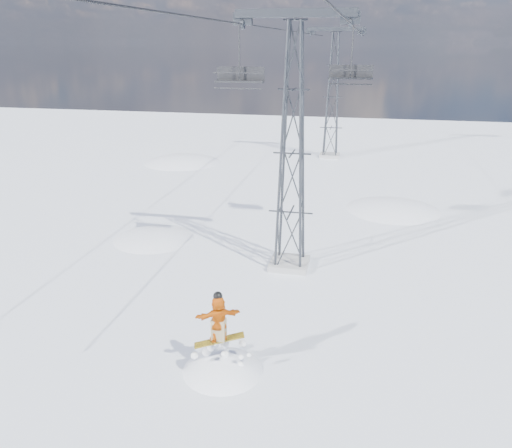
{
  "coord_description": "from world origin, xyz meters",
  "views": [
    {
      "loc": [
        3.89,
        -13.67,
        10.11
      ],
      "look_at": [
        0.2,
        3.25,
        3.81
      ],
      "focal_mm": 35.0,
      "sensor_mm": 36.0,
      "label": 1
    }
  ],
  "objects_px": {
    "lift_tower_far": "(333,97)",
    "snowboarder_jump": "(224,411)",
    "lift_tower_near": "(292,154)",
    "lift_chair_near": "(240,76)"
  },
  "relations": [
    {
      "from": "snowboarder_jump",
      "to": "lift_chair_near",
      "type": "relative_size",
      "value": 2.73
    },
    {
      "from": "lift_tower_far",
      "to": "snowboarder_jump",
      "type": "relative_size",
      "value": 1.64
    },
    {
      "from": "lift_tower_near",
      "to": "lift_chair_near",
      "type": "distance_m",
      "value": 4.04
    },
    {
      "from": "lift_tower_near",
      "to": "snowboarder_jump",
      "type": "bearing_deg",
      "value": -96.07
    },
    {
      "from": "lift_chair_near",
      "to": "lift_tower_far",
      "type": "bearing_deg",
      "value": 85.09
    },
    {
      "from": "snowboarder_jump",
      "to": "lift_chair_near",
      "type": "bearing_deg",
      "value": 99.34
    },
    {
      "from": "lift_tower_far",
      "to": "lift_chair_near",
      "type": "distance_m",
      "value": 25.92
    },
    {
      "from": "lift_chair_near",
      "to": "lift_tower_near",
      "type": "bearing_deg",
      "value": 15.38
    },
    {
      "from": "lift_tower_near",
      "to": "lift_tower_far",
      "type": "distance_m",
      "value": 25.0
    },
    {
      "from": "lift_chair_near",
      "to": "snowboarder_jump",
      "type": "bearing_deg",
      "value": -80.66
    }
  ]
}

